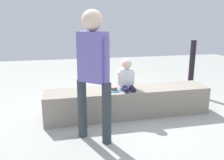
% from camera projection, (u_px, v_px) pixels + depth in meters
% --- Properties ---
extents(ground_plane, '(12.00, 12.00, 0.00)m').
position_uv_depth(ground_plane, '(127.00, 114.00, 3.85)').
color(ground_plane, '#A0A29B').
extents(concrete_ledge, '(2.64, 0.53, 0.44)m').
position_uv_depth(concrete_ledge, '(128.00, 102.00, 3.79)').
color(concrete_ledge, gray).
rests_on(concrete_ledge, ground_plane).
extents(child_seated, '(0.28, 0.32, 0.48)m').
position_uv_depth(child_seated, '(127.00, 76.00, 3.67)').
color(child_seated, '#1C1A43').
rests_on(child_seated, concrete_ledge).
extents(adult_standing, '(0.39, 0.37, 1.63)m').
position_uv_depth(adult_standing, '(93.00, 65.00, 2.80)').
color(adult_standing, '#2E373D').
rests_on(adult_standing, ground_plane).
extents(cake_plate, '(0.22, 0.22, 0.06)m').
position_uv_depth(cake_plate, '(114.00, 89.00, 3.63)').
color(cake_plate, '#4CA5D8').
rests_on(cake_plate, concrete_ledge).
extents(gift_bag, '(0.22, 0.10, 0.35)m').
position_uv_depth(gift_bag, '(173.00, 93.00, 4.43)').
color(gift_bag, '#B259BF').
rests_on(gift_bag, ground_plane).
extents(railing_post, '(0.36, 0.36, 1.12)m').
position_uv_depth(railing_post, '(191.00, 74.00, 4.82)').
color(railing_post, black).
rests_on(railing_post, ground_plane).
extents(water_bottle_near_gift, '(0.07, 0.07, 0.22)m').
position_uv_depth(water_bottle_near_gift, '(136.00, 99.00, 4.30)').
color(water_bottle_near_gift, silver).
rests_on(water_bottle_near_gift, ground_plane).
extents(party_cup_red, '(0.08, 0.08, 0.09)m').
position_uv_depth(party_cup_red, '(169.00, 92.00, 4.90)').
color(party_cup_red, red).
rests_on(party_cup_red, ground_plane).
extents(cake_box_white, '(0.39, 0.38, 0.10)m').
position_uv_depth(cake_box_white, '(74.00, 93.00, 4.84)').
color(cake_box_white, white).
rests_on(cake_box_white, ground_plane).
extents(handbag_black_leather, '(0.30, 0.13, 0.30)m').
position_uv_depth(handbag_black_leather, '(69.00, 102.00, 4.11)').
color(handbag_black_leather, black).
rests_on(handbag_black_leather, ground_plane).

